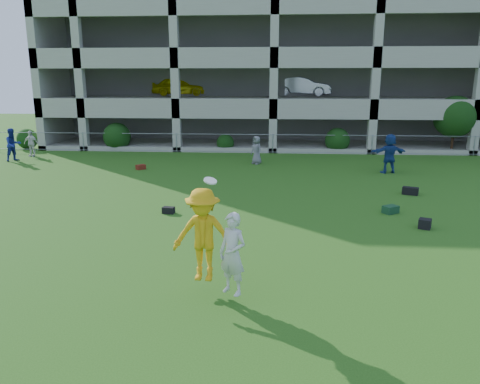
# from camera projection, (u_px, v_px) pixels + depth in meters

# --- Properties ---
(ground) EXTENTS (100.00, 100.00, 0.00)m
(ground) POSITION_uv_depth(u_px,v_px,m) (266.00, 285.00, 10.48)
(ground) COLOR #235114
(ground) RESTS_ON ground
(bystander_a) EXTENTS (1.07, 1.12, 1.82)m
(bystander_a) POSITION_uv_depth(u_px,v_px,m) (13.00, 145.00, 26.00)
(bystander_a) COLOR navy
(bystander_a) RESTS_ON ground
(bystander_b) EXTENTS (0.91, 0.43, 1.52)m
(bystander_b) POSITION_uv_depth(u_px,v_px,m) (31.00, 143.00, 27.64)
(bystander_b) COLOR silver
(bystander_b) RESTS_ON ground
(bystander_c) EXTENTS (0.85, 0.88, 1.52)m
(bystander_c) POSITION_uv_depth(u_px,v_px,m) (256.00, 150.00, 25.12)
(bystander_c) COLOR slate
(bystander_c) RESTS_ON ground
(bystander_d) EXTENTS (1.85, 0.92, 1.91)m
(bystander_d) POSITION_uv_depth(u_px,v_px,m) (389.00, 153.00, 22.70)
(bystander_d) COLOR navy
(bystander_d) RESTS_ON ground
(bag_black_b) EXTENTS (0.44, 0.31, 0.22)m
(bag_black_b) POSITION_uv_depth(u_px,v_px,m) (168.00, 210.00, 16.01)
(bag_black_b) COLOR black
(bag_black_b) RESTS_ON ground
(bag_green_c) EXTENTS (0.61, 0.57, 0.26)m
(bag_green_c) POSITION_uv_depth(u_px,v_px,m) (390.00, 209.00, 16.02)
(bag_green_c) COLOR #133620
(bag_green_c) RESTS_ON ground
(crate_d) EXTENTS (0.46, 0.46, 0.30)m
(crate_d) POSITION_uv_depth(u_px,v_px,m) (425.00, 224.00, 14.38)
(crate_d) COLOR black
(crate_d) RESTS_ON ground
(bag_black_e) EXTENTS (0.67, 0.51, 0.30)m
(bag_black_e) POSITION_uv_depth(u_px,v_px,m) (410.00, 191.00, 18.58)
(bag_black_e) COLOR black
(bag_black_e) RESTS_ON ground
(bag_red_f) EXTENTS (0.51, 0.52, 0.24)m
(bag_red_f) POSITION_uv_depth(u_px,v_px,m) (141.00, 167.00, 23.74)
(bag_red_f) COLOR #550F0E
(bag_red_f) RESTS_ON ground
(frisbee_contest) EXTENTS (1.70, 1.17, 2.37)m
(frisbee_contest) POSITION_uv_depth(u_px,v_px,m) (208.00, 238.00, 9.72)
(frisbee_contest) COLOR gold
(frisbee_contest) RESTS_ON ground
(parking_garage) EXTENTS (30.00, 14.00, 12.00)m
(parking_garage) POSITION_uv_depth(u_px,v_px,m) (275.00, 58.00, 35.89)
(parking_garage) COLOR #9E998C
(parking_garage) RESTS_ON ground
(fence) EXTENTS (36.06, 0.06, 1.20)m
(fence) POSITION_uv_depth(u_px,v_px,m) (273.00, 143.00, 28.74)
(fence) COLOR gray
(fence) RESTS_ON ground
(shrub_row) EXTENTS (34.38, 2.52, 3.50)m
(shrub_row) POSITION_uv_depth(u_px,v_px,m) (347.00, 128.00, 28.87)
(shrub_row) COLOR #163D11
(shrub_row) RESTS_ON ground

